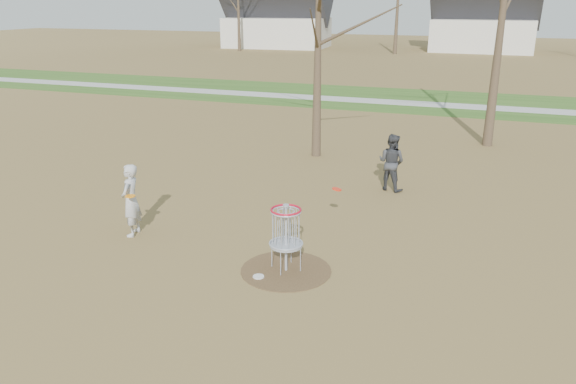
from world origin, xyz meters
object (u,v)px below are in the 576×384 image
at_px(player_standing, 131,200).
at_px(disc_golf_basket, 286,228).
at_px(player_throwing, 391,162).
at_px(disc_grounded, 258,277).

relative_size(player_standing, disc_golf_basket, 1.23).
relative_size(player_throwing, disc_golf_basket, 1.19).
xyz_separation_m(player_throwing, disc_golf_basket, (-1.04, -5.70, 0.11)).
bearing_deg(disc_golf_basket, player_standing, 172.44).
bearing_deg(player_throwing, disc_grounded, 94.61).
distance_m(player_throwing, disc_golf_basket, 5.79).
xyz_separation_m(disc_grounded, disc_golf_basket, (0.40, 0.46, 0.89)).
bearing_deg(player_standing, disc_grounded, 63.50).
distance_m(player_standing, disc_grounded, 3.70).
xyz_separation_m(player_standing, player_throwing, (4.92, 5.18, -0.03)).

